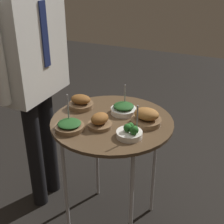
# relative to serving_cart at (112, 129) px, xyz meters

# --- Properties ---
(ground_plane) EXTENTS (8.00, 8.00, 0.00)m
(ground_plane) POSITION_rel_serving_cart_xyz_m (0.00, 0.00, -0.69)
(ground_plane) COLOR black
(serving_cart) EXTENTS (0.67, 0.67, 0.75)m
(serving_cart) POSITION_rel_serving_cart_xyz_m (0.00, 0.00, 0.00)
(serving_cart) COLOR brown
(serving_cart) RESTS_ON ground_plane
(bowl_spinach_front_center) EXTENTS (0.14, 0.14, 0.16)m
(bowl_spinach_front_center) POSITION_rel_serving_cart_xyz_m (0.11, -0.02, 0.08)
(bowl_spinach_front_center) COLOR white
(bowl_spinach_front_center) RESTS_ON serving_cart
(bowl_roast_back_left) EXTENTS (0.13, 0.13, 0.08)m
(bowl_roast_back_left) POSITION_rel_serving_cart_xyz_m (-0.09, 0.03, 0.09)
(bowl_roast_back_left) COLOR brown
(bowl_roast_back_left) RESTS_ON serving_cart
(bowl_roast_mid_right) EXTENTS (0.16, 0.16, 0.09)m
(bowl_roast_mid_right) POSITION_rel_serving_cart_xyz_m (0.04, -0.18, 0.09)
(bowl_roast_mid_right) COLOR brown
(bowl_roast_mid_right) RESTS_ON serving_cart
(bowl_roast_back_right) EXTENTS (0.15, 0.15, 0.08)m
(bowl_roast_back_right) POSITION_rel_serving_cart_xyz_m (0.07, 0.23, 0.09)
(bowl_roast_back_right) COLOR brown
(bowl_roast_back_right) RESTS_ON serving_cart
(bowl_broccoli_far_rim) EXTENTS (0.13, 0.13, 0.17)m
(bowl_broccoli_far_rim) POSITION_rel_serving_cart_xyz_m (-0.12, -0.15, 0.08)
(bowl_broccoli_far_rim) COLOR silver
(bowl_broccoli_far_rim) RESTS_ON serving_cart
(bowl_spinach_front_right) EXTENTS (0.15, 0.15, 0.18)m
(bowl_spinach_front_right) POSITION_rel_serving_cart_xyz_m (-0.18, 0.16, 0.08)
(bowl_spinach_front_right) COLOR brown
(bowl_spinach_front_right) RESTS_ON serving_cart
(waiter_figure) EXTENTS (0.59, 0.22, 1.60)m
(waiter_figure) POSITION_rel_serving_cart_xyz_m (0.04, 0.53, 0.32)
(waiter_figure) COLOR black
(waiter_figure) RESTS_ON ground_plane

